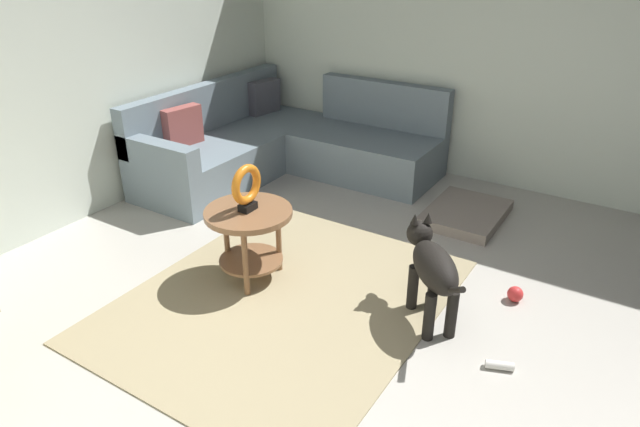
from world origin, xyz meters
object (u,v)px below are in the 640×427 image
at_px(torus_sculpture, 247,187).
at_px(dog_toy_rope, 500,365).
at_px(dog, 432,267).
at_px(dog_toy_ball, 515,294).
at_px(side_table, 249,226).
at_px(dog_bed_mat, 466,214).
at_px(sectional_couch, 282,146).

distance_m(torus_sculpture, dog_toy_rope, 1.90).
distance_m(dog, dog_toy_ball, 0.72).
relative_size(dog, dog_toy_ball, 6.30).
xyz_separation_m(side_table, dog, (0.23, -1.24, -0.04)).
bearing_deg(dog_bed_mat, torus_sculpture, 150.70).
bearing_deg(sectional_couch, dog_toy_ball, -111.05).
bearing_deg(dog_bed_mat, sectional_couch, 89.84).
height_order(sectional_couch, torus_sculpture, sectional_couch).
bearing_deg(dog, dog_bed_mat, 58.10).
bearing_deg(dog_bed_mat, dog_toy_ball, -145.44).
xyz_separation_m(dog_bed_mat, dog_toy_ball, (-1.01, -0.70, 0.01)).
bearing_deg(dog_toy_ball, dog_bed_mat, 34.56).
bearing_deg(torus_sculpture, side_table, 75.96).
relative_size(dog_bed_mat, dog_toy_rope, 5.12).
relative_size(torus_sculpture, dog_toy_rope, 2.09).
bearing_deg(dog_toy_rope, sectional_couch, 57.77).
bearing_deg(side_table, dog, -79.35).
distance_m(side_table, dog_toy_ball, 1.85).
xyz_separation_m(sectional_couch, side_table, (-1.73, -0.97, 0.13)).
bearing_deg(dog, sectional_couch, 103.67).
bearing_deg(sectional_couch, torus_sculpture, -150.72).
bearing_deg(torus_sculpture, dog_toy_ball, -66.66).
height_order(side_table, dog, dog).
bearing_deg(dog_toy_ball, side_table, 113.34).
relative_size(dog_bed_mat, dog, 1.21).
bearing_deg(torus_sculpture, sectional_couch, 29.28).
height_order(side_table, torus_sculpture, torus_sculpture).
xyz_separation_m(dog_toy_ball, dog_toy_rope, (-0.72, -0.11, -0.03)).
distance_m(side_table, dog, 1.26).
relative_size(dog, dog_toy_rope, 4.25).
relative_size(side_table, dog_toy_rope, 3.84).
bearing_deg(dog, dog_toy_rope, -65.69).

